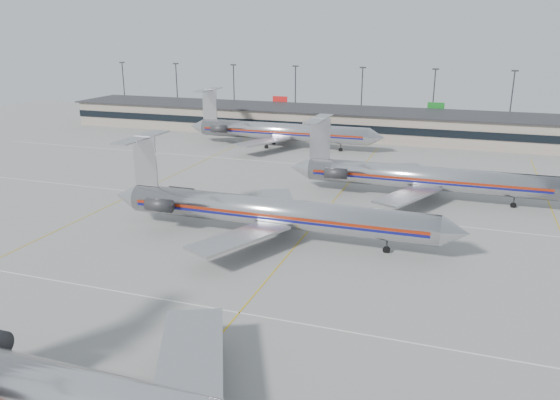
% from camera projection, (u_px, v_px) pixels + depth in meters
% --- Properties ---
extents(ground, '(260.00, 260.00, 0.00)m').
position_uv_depth(ground, '(185.00, 377.00, 39.61)').
color(ground, gray).
rests_on(ground, ground).
extents(apron_markings, '(160.00, 0.15, 0.02)m').
position_uv_depth(apron_markings, '(239.00, 313.00, 48.63)').
color(apron_markings, silver).
rests_on(apron_markings, ground).
extents(terminal, '(162.00, 17.00, 6.25)m').
position_uv_depth(terminal, '(387.00, 125.00, 127.11)').
color(terminal, gray).
rests_on(terminal, ground).
extents(light_mast_row, '(163.60, 0.40, 15.28)m').
position_uv_depth(light_mast_row, '(397.00, 95.00, 138.16)').
color(light_mast_row, '#38383D').
rests_on(light_mast_row, ground).
extents(jet_second_row, '(44.39, 26.14, 11.62)m').
position_uv_depth(jet_second_row, '(269.00, 211.00, 65.25)').
color(jet_second_row, '#BCBCC1').
rests_on(jet_second_row, ground).
extents(jet_third_row, '(42.00, 25.83, 11.48)m').
position_uv_depth(jet_third_row, '(420.00, 177.00, 80.68)').
color(jet_third_row, '#BCBCC1').
rests_on(jet_third_row, ground).
extents(jet_back_row, '(43.82, 26.95, 11.98)m').
position_uv_depth(jet_back_row, '(279.00, 131.00, 116.99)').
color(jet_back_row, '#BCBCC1').
rests_on(jet_back_row, ground).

